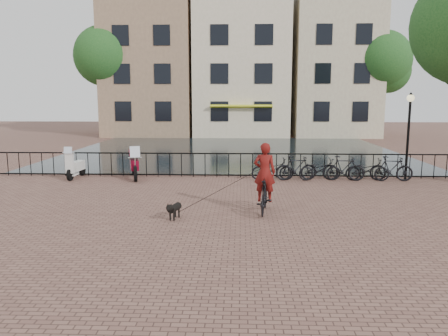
{
  "coord_description": "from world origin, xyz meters",
  "views": [
    {
      "loc": [
        0.52,
        -10.12,
        3.33
      ],
      "look_at": [
        0.0,
        3.0,
        1.2
      ],
      "focal_mm": 35.0,
      "sensor_mm": 36.0,
      "label": 1
    }
  ],
  "objects_px": {
    "lamp_post": "(409,121)",
    "scooter": "(76,161)",
    "dog": "(175,210)",
    "motorcycle": "(134,161)",
    "cyclist": "(264,182)"
  },
  "relations": [
    {
      "from": "lamp_post",
      "to": "scooter",
      "type": "bearing_deg",
      "value": -179.74
    },
    {
      "from": "dog",
      "to": "motorcycle",
      "type": "distance_m",
      "value": 6.62
    },
    {
      "from": "dog",
      "to": "cyclist",
      "type": "bearing_deg",
      "value": 33.29
    },
    {
      "from": "dog",
      "to": "motorcycle",
      "type": "bearing_deg",
      "value": 128.97
    },
    {
      "from": "cyclist",
      "to": "scooter",
      "type": "xyz_separation_m",
      "value": [
        -7.55,
        5.22,
        -0.2
      ]
    },
    {
      "from": "lamp_post",
      "to": "dog",
      "type": "distance_m",
      "value": 10.67
    },
    {
      "from": "dog",
      "to": "motorcycle",
      "type": "height_order",
      "value": "motorcycle"
    },
    {
      "from": "dog",
      "to": "scooter",
      "type": "bearing_deg",
      "value": 145.7
    },
    {
      "from": "motorcycle",
      "to": "scooter",
      "type": "distance_m",
      "value": 2.44
    },
    {
      "from": "lamp_post",
      "to": "dog",
      "type": "bearing_deg",
      "value": -144.49
    },
    {
      "from": "lamp_post",
      "to": "motorcycle",
      "type": "height_order",
      "value": "lamp_post"
    },
    {
      "from": "motorcycle",
      "to": "scooter",
      "type": "bearing_deg",
      "value": 164.53
    },
    {
      "from": "lamp_post",
      "to": "scooter",
      "type": "relative_size",
      "value": 2.24
    },
    {
      "from": "dog",
      "to": "motorcycle",
      "type": "xyz_separation_m",
      "value": [
        -2.6,
        6.06,
        0.48
      ]
    },
    {
      "from": "motorcycle",
      "to": "lamp_post",
      "type": "bearing_deg",
      "value": -16.64
    }
  ]
}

